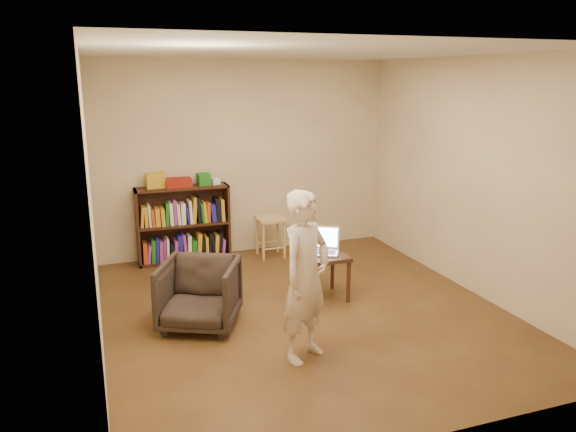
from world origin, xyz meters
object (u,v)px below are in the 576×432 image
object	(u,v)px
armchair	(199,294)
laptop	(322,247)
stool	(271,225)
bookshelf	(183,228)
person	(306,277)
side_table	(323,262)

from	to	relation	value
armchair	laptop	xyz separation A→B (m)	(1.44, 0.36, 0.23)
stool	laptop	world-z (taller)	laptop
laptop	bookshelf	bearing A→B (deg)	154.13
stool	person	distance (m)	2.87
side_table	laptop	world-z (taller)	laptop
stool	side_table	distance (m)	1.60
bookshelf	armchair	xyz separation A→B (m)	(-0.19, -2.09, -0.11)
side_table	person	world-z (taller)	person
bookshelf	laptop	bearing A→B (deg)	-54.24
stool	laptop	distance (m)	1.53
bookshelf	laptop	world-z (taller)	bookshelf
bookshelf	side_table	xyz separation A→B (m)	(1.22, -1.81, -0.02)
stool	armchair	distance (m)	2.30
stool	person	size ratio (longest dim) A/B	0.37
person	laptop	bearing A→B (deg)	29.97
stool	person	xyz separation A→B (m)	(-0.58, -2.80, 0.30)
side_table	person	xyz separation A→B (m)	(-0.67, -1.20, 0.32)
bookshelf	stool	size ratio (longest dim) A/B	2.21
bookshelf	armchair	bearing A→B (deg)	-95.22
stool	bookshelf	bearing A→B (deg)	169.26
side_table	person	distance (m)	1.41
side_table	person	bearing A→B (deg)	-119.20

